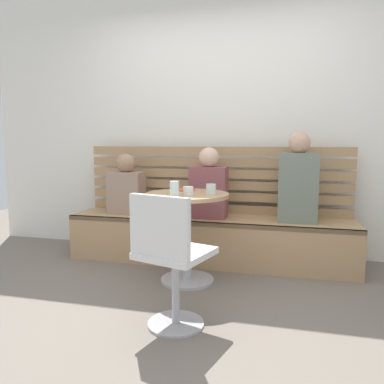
{
  "coord_description": "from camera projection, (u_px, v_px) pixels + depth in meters",
  "views": [
    {
      "loc": [
        0.7,
        -2.27,
        1.15
      ],
      "look_at": [
        -0.04,
        0.66,
        0.75
      ],
      "focal_mm": 35.19,
      "sensor_mm": 36.0,
      "label": 1
    }
  ],
  "objects": [
    {
      "name": "cup_glass_tall",
      "position": [
        174.0,
        189.0,
        2.83
      ],
      "size": [
        0.07,
        0.07,
        0.12
      ],
      "primitive_type": "cylinder",
      "color": "silver",
      "rests_on": "cafe_table"
    },
    {
      "name": "back_wall",
      "position": [
        219.0,
        113.0,
        3.89
      ],
      "size": [
        5.2,
        0.1,
        2.9
      ],
      "primitive_type": "cube",
      "color": "white",
      "rests_on": "ground"
    },
    {
      "name": "person_child_middle",
      "position": [
        126.0,
        187.0,
        3.77
      ],
      "size": [
        0.34,
        0.22,
        0.6
      ],
      "color": "#9E7F6B",
      "rests_on": "booth_bench"
    },
    {
      "name": "ground",
      "position": [
        173.0,
        316.0,
        2.5
      ],
      "size": [
        8.0,
        8.0,
        0.0
      ],
      "primitive_type": "plane",
      "color": "#70665B"
    },
    {
      "name": "booth_bench",
      "position": [
        209.0,
        239.0,
        3.62
      ],
      "size": [
        2.7,
        0.52,
        0.44
      ],
      "color": "tan",
      "rests_on": "ground"
    },
    {
      "name": "person_adult",
      "position": [
        298.0,
        182.0,
        3.34
      ],
      "size": [
        0.34,
        0.22,
        0.8
      ],
      "color": "slate",
      "rests_on": "booth_bench"
    },
    {
      "name": "person_child_left",
      "position": [
        209.0,
        187.0,
        3.55
      ],
      "size": [
        0.34,
        0.22,
        0.66
      ],
      "color": "brown",
      "rests_on": "booth_bench"
    },
    {
      "name": "plate_small",
      "position": [
        185.0,
        190.0,
        3.22
      ],
      "size": [
        0.17,
        0.17,
        0.01
      ],
      "primitive_type": "cylinder",
      "color": "#DB4C42",
      "rests_on": "cafe_table"
    },
    {
      "name": "cup_ceramic_white",
      "position": [
        188.0,
        191.0,
        2.91
      ],
      "size": [
        0.08,
        0.08,
        0.07
      ],
      "primitive_type": "cylinder",
      "color": "white",
      "rests_on": "cafe_table"
    },
    {
      "name": "white_chair",
      "position": [
        170.0,
        256.0,
        2.27
      ],
      "size": [
        0.5,
        0.5,
        0.85
      ],
      "color": "#ADADB2",
      "rests_on": "ground"
    },
    {
      "name": "booth_backrest",
      "position": [
        214.0,
        180.0,
        3.78
      ],
      "size": [
        2.65,
        0.04,
        0.67
      ],
      "color": "#A68157",
      "rests_on": "booth_bench"
    },
    {
      "name": "cafe_table",
      "position": [
        187.0,
        220.0,
        3.07
      ],
      "size": [
        0.68,
        0.68,
        0.74
      ],
      "color": "#ADADB2",
      "rests_on": "ground"
    },
    {
      "name": "cup_glass_short",
      "position": [
        211.0,
        189.0,
        3.01
      ],
      "size": [
        0.08,
        0.08,
        0.08
      ],
      "primitive_type": "cylinder",
      "color": "silver",
      "rests_on": "cafe_table"
    }
  ]
}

